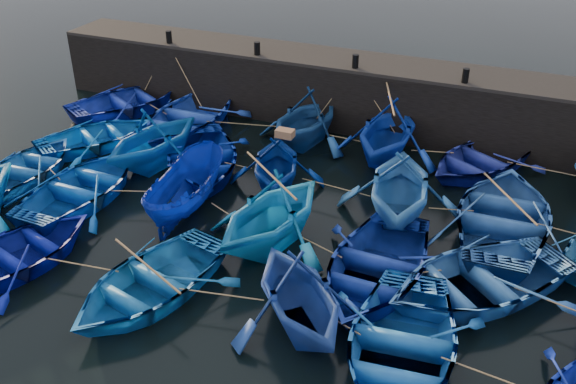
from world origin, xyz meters
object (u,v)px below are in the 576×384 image
at_px(boat_8, 201,158).
at_px(boat_13, 29,166).
at_px(wooden_crate, 285,133).
at_px(boat_0, 129,100).

height_order(boat_8, boat_13, boat_8).
bearing_deg(boat_8, wooden_crate, -33.26).
bearing_deg(wooden_crate, boat_0, 157.52).
relative_size(boat_0, boat_8, 0.97).
relative_size(boat_8, wooden_crate, 9.27).
xyz_separation_m(boat_8, boat_13, (-5.15, -2.63, -0.10)).
distance_m(boat_13, wooden_crate, 8.83).
xyz_separation_m(boat_13, wooden_crate, (8.29, 2.60, 1.60)).
xyz_separation_m(boat_0, wooden_crate, (8.56, -3.54, 1.52)).
bearing_deg(boat_0, boat_8, 177.16).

